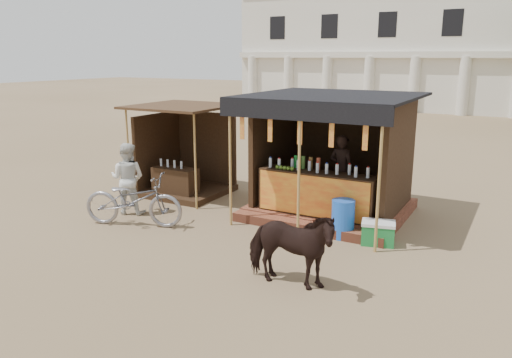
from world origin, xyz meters
name	(u,v)px	position (x,y,z in m)	size (l,w,h in m)	color
ground	(215,254)	(0.00, 0.00, 0.00)	(120.00, 120.00, 0.00)	#846B4C
main_stall	(331,171)	(1.01, 3.36, 1.02)	(3.60, 3.61, 2.78)	#974A31
secondary_stall	(182,162)	(-3.17, 3.24, 0.85)	(2.40, 2.40, 2.38)	#342113
cow	(290,248)	(1.80, -0.55, 0.66)	(0.71, 1.55, 1.31)	black
motorbike	(133,200)	(-2.43, 0.51, 0.58)	(0.76, 2.19, 1.15)	gray
bystander	(128,178)	(-3.15, 1.13, 0.84)	(0.81, 0.63, 1.67)	silver
blue_barrel	(343,219)	(1.79, 2.00, 0.40)	(0.46, 0.46, 0.79)	blue
red_crate	(335,230)	(1.63, 2.00, 0.13)	(0.36, 0.43, 0.27)	#A91C27
cooler	(378,233)	(2.53, 1.98, 0.23)	(0.73, 0.58, 0.46)	#1C7E37
background_building	(427,51)	(-2.00, 29.94, 3.98)	(26.00, 7.45, 8.18)	silver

